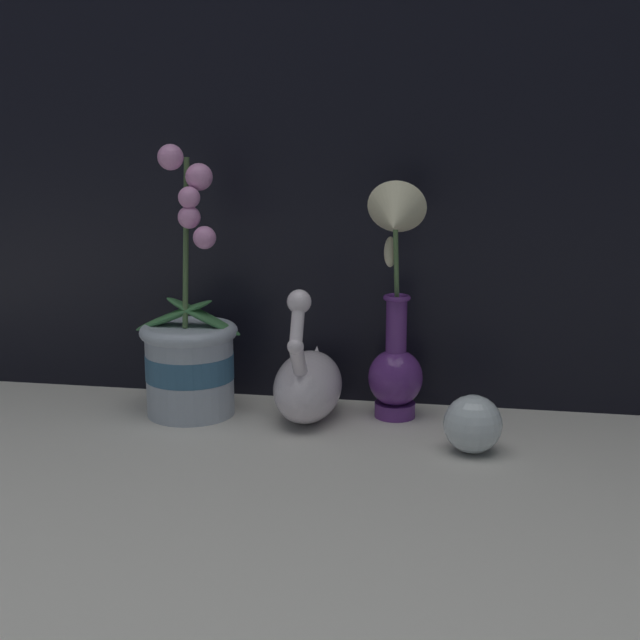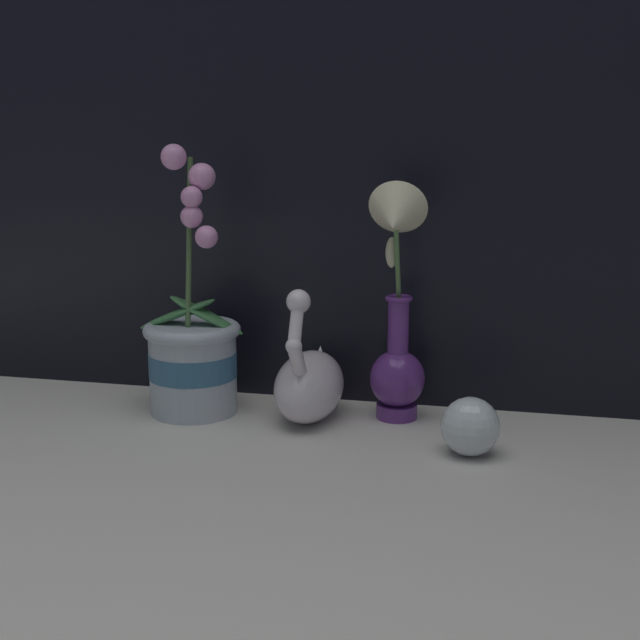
# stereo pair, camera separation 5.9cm
# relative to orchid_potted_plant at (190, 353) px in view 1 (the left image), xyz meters

# --- Properties ---
(ground_plane) EXTENTS (2.80, 2.80, 0.00)m
(ground_plane) POSITION_rel_orchid_potted_plant_xyz_m (0.20, -0.17, -0.09)
(ground_plane) COLOR beige
(window_backdrop) EXTENTS (2.80, 0.03, 1.20)m
(window_backdrop) POSITION_rel_orchid_potted_plant_xyz_m (0.20, 0.12, 0.51)
(window_backdrop) COLOR black
(window_backdrop) RESTS_ON ground_plane
(orchid_potted_plant) EXTENTS (0.17, 0.15, 0.40)m
(orchid_potted_plant) POSITION_rel_orchid_potted_plant_xyz_m (0.00, 0.00, 0.00)
(orchid_potted_plant) COLOR #B2BCCC
(orchid_potted_plant) RESTS_ON ground_plane
(swan_figurine) EXTENTS (0.10, 0.20, 0.21)m
(swan_figurine) POSITION_rel_orchid_potted_plant_xyz_m (0.18, 0.01, -0.04)
(swan_figurine) COLOR white
(swan_figurine) RESTS_ON ground_plane
(blue_vase) EXTENTS (0.08, 0.13, 0.35)m
(blue_vase) POSITION_rel_orchid_potted_plant_xyz_m (0.30, 0.02, 0.05)
(blue_vase) COLOR #602D7F
(blue_vase) RESTS_ON ground_plane
(glass_sphere) EXTENTS (0.08, 0.08, 0.08)m
(glass_sphere) POSITION_rel_orchid_potted_plant_xyz_m (0.42, -0.09, -0.05)
(glass_sphere) COLOR silver
(glass_sphere) RESTS_ON ground_plane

